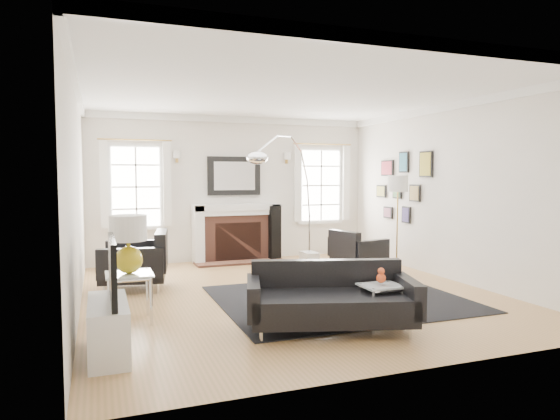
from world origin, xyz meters
name	(u,v)px	position (x,y,z in m)	size (l,w,h in m)	color
floor	(289,293)	(0.00, 0.00, 0.00)	(6.00, 6.00, 0.00)	#A77F46
back_wall	(234,189)	(0.00, 3.00, 1.40)	(5.50, 0.04, 2.80)	beige
front_wall	(419,207)	(0.00, -3.00, 1.40)	(5.50, 0.04, 2.80)	beige
left_wall	(77,197)	(-2.75, 0.00, 1.40)	(0.04, 6.00, 2.80)	beige
right_wall	(450,192)	(2.75, 0.00, 1.40)	(0.04, 6.00, 2.80)	beige
ceiling	(289,93)	(0.00, 0.00, 2.80)	(5.50, 6.00, 0.02)	white
crown_molding	(289,97)	(0.00, 0.00, 2.74)	(5.50, 6.00, 0.12)	white
fireplace	(237,233)	(0.00, 2.79, 0.54)	(1.70, 0.69, 1.11)	white
mantel_mirror	(234,176)	(0.00, 2.95, 1.65)	(1.05, 0.07, 0.75)	black
window_left	(136,186)	(-1.85, 2.95, 1.46)	(1.24, 0.15, 1.62)	white
window_right	(321,185)	(1.85, 2.95, 1.46)	(1.24, 0.15, 1.62)	white
gallery_wall	(402,182)	(2.72, 1.30, 1.53)	(0.04, 1.73, 1.29)	black
tv_unit	(109,320)	(-2.44, -1.70, 0.33)	(0.35, 1.00, 1.09)	white
area_rug	(339,299)	(0.51, -0.57, 0.01)	(3.19, 2.66, 0.01)	black
sofa	(330,300)	(-0.18, -1.70, 0.32)	(1.95, 1.29, 0.59)	black
armchair_left	(138,262)	(-1.97, 1.03, 0.39)	(1.07, 1.16, 0.69)	black
armchair_right	(356,251)	(1.81, 1.36, 0.32)	(0.92, 0.99, 0.57)	black
coffee_table	(319,270)	(0.18, -0.63, 0.42)	(1.02, 1.02, 0.45)	silver
side_table_left	(129,283)	(-2.20, -0.70, 0.46)	(0.51, 0.51, 0.56)	silver
nesting_table	(381,295)	(0.35, -1.86, 0.37)	(0.43, 0.36, 0.48)	silver
gourd_lamp	(128,240)	(-2.20, -0.70, 0.94)	(0.41, 0.41, 0.65)	gold
orange_vase	(381,276)	(0.35, -1.86, 0.57)	(0.11, 0.11, 0.17)	#D8471B
arc_floor_lamp	(286,195)	(0.54, 1.54, 1.32)	(1.72, 1.60, 2.44)	white
stick_floor_lamp	(398,189)	(2.20, 0.64, 1.44)	(0.34, 0.34, 1.66)	#B98E40
speaker_tower	(274,233)	(0.71, 2.65, 0.53)	(0.21, 0.21, 1.07)	black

